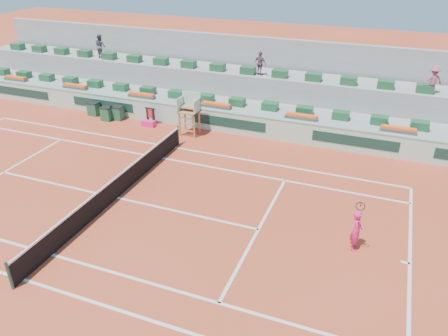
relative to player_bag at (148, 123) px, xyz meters
The scene contains 20 objects.
ground 8.09m from the player_bag, 69.64° to the right, with size 90.00×90.00×0.00m, color #A93920.
seating_tier_lower 4.22m from the player_bag, 47.93° to the left, with size 36.00×4.00×1.20m, color #989895.
seating_tier_upper 5.61m from the player_bag, 59.18° to the left, with size 36.00×2.40×2.60m, color #989895.
stadium_back_wall 7.21m from the player_bag, 65.99° to the left, with size 36.00×0.40×4.40m, color #989895.
player_bag is the anchor object (origin of this frame).
spectator_left 7.96m from the player_bag, 144.20° to the left, with size 0.78×0.60×1.60m, color #4C4D59.
spectator_mid 7.59m from the player_bag, 36.16° to the left, with size 0.83×0.35×1.42m, color #6D4956.
spectator_right 15.95m from the player_bag, 14.90° to the left, with size 0.95×0.55×1.48m, color #984C58.
court_lines 8.09m from the player_bag, 69.64° to the right, with size 23.89×11.09×0.01m.
tennis_net 8.09m from the player_bag, 69.64° to the right, with size 0.10×11.97×1.10m.
advertising_hoarding 3.02m from the player_bag, 17.88° to the left, with size 36.00×0.34×1.26m.
umpire_chair 3.13m from the player_bag, ahead, with size 1.10×0.90×2.40m.
seat_row_lower 3.79m from the player_bag, 38.24° to the left, with size 32.90×0.60×0.44m.
seat_row_upper 5.64m from the player_bag, 55.65° to the left, with size 32.90×0.60×0.44m.
flower_planters 2.25m from the player_bag, 47.17° to the left, with size 26.80×0.36×0.28m.
drink_cooler_a 2.36m from the player_bag, behind, with size 0.71×0.62×0.84m.
drink_cooler_b 2.88m from the player_bag, behind, with size 0.65×0.57×0.84m.
drink_cooler_c 4.16m from the player_bag, behind, with size 0.69×0.60×0.84m.
towel_rack 0.55m from the player_bag, 94.00° to the left, with size 0.68×0.11×1.03m.
tennis_player 14.78m from the player_bag, 30.15° to the right, with size 0.42×0.86×2.28m.
Camera 1 is at (10.15, -13.32, 10.01)m, focal length 35.00 mm.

